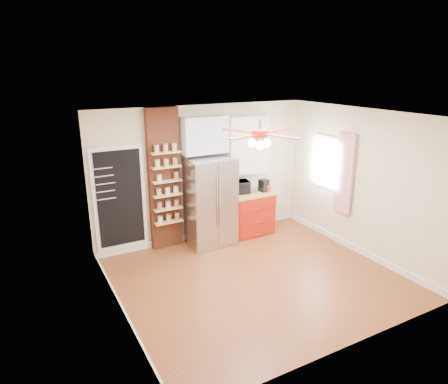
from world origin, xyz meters
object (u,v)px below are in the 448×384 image
red_cabinet (250,213)px  ceiling_fan (260,134)px  toaster_oven (238,187)px  coffee_maker (264,185)px  canister_left (269,189)px  fridge (209,201)px  pantry_jar_oats (159,178)px

red_cabinet → ceiling_fan: (-0.92, -1.68, 1.97)m
ceiling_fan → toaster_oven: ceiling_fan is taller
coffee_maker → canister_left: 0.13m
red_cabinet → coffee_maker: 0.65m
fridge → pantry_jar_oats: (-0.94, 0.17, 0.56)m
toaster_oven → pantry_jar_oats: pantry_jar_oats is taller
canister_left → coffee_maker: bearing=134.1°
ceiling_fan → toaster_oven: size_ratio=3.04×
toaster_oven → canister_left: toaster_oven is taller
coffee_maker → pantry_jar_oats: (-2.20, 0.18, 0.41)m
fridge → coffee_maker: bearing=-0.5°
canister_left → pantry_jar_oats: pantry_jar_oats is taller
toaster_oven → coffee_maker: toaster_oven is taller
toaster_oven → pantry_jar_oats: (-1.67, 0.02, 0.41)m
pantry_jar_oats → toaster_oven: bearing=-0.7°
red_cabinet → pantry_jar_oats: (-1.91, 0.12, 0.98)m
fridge → coffee_maker: 1.27m
ceiling_fan → canister_left: 2.48m
ceiling_fan → toaster_oven: (0.67, 1.78, -1.40)m
fridge → red_cabinet: fridge is taller
ceiling_fan → fridge: bearing=91.8°
fridge → canister_left: size_ratio=13.93×
coffee_maker → canister_left: (0.08, -0.08, -0.06)m
fridge → canister_left: fridge is taller
canister_left → toaster_oven: bearing=158.9°
toaster_oven → pantry_jar_oats: 1.72m
pantry_jar_oats → canister_left: bearing=-6.5°
red_cabinet → ceiling_fan: ceiling_fan is taller
pantry_jar_oats → coffee_maker: bearing=-4.6°
coffee_maker → pantry_jar_oats: bearing=168.5°
canister_left → red_cabinet: bearing=159.0°
ceiling_fan → coffee_maker: ceiling_fan is taller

